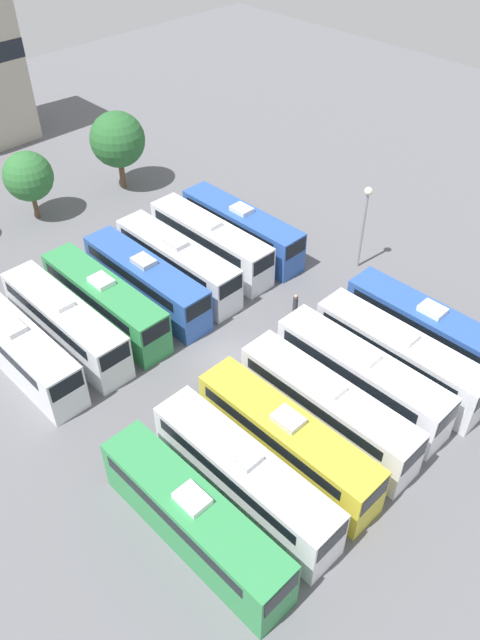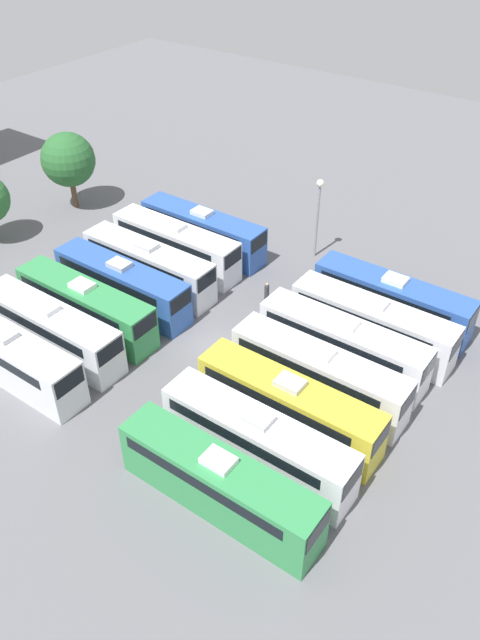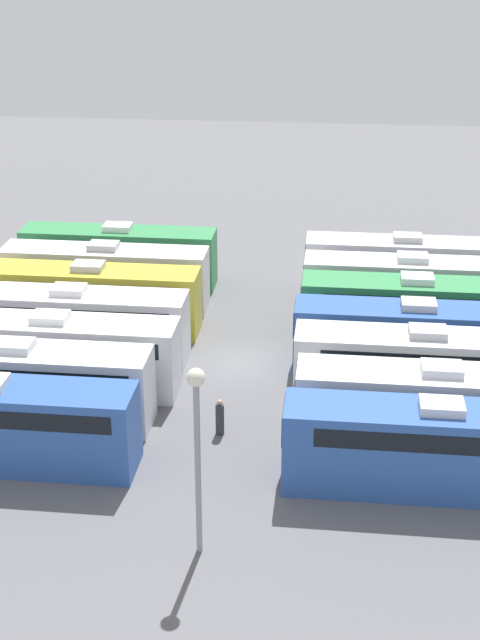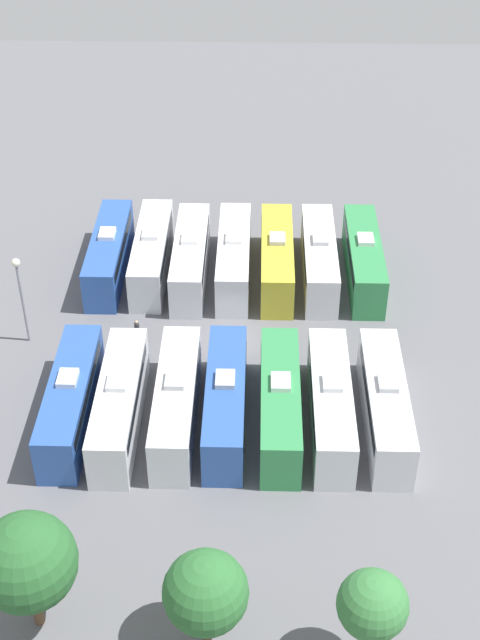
% 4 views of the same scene
% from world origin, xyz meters
% --- Properties ---
extents(ground_plane, '(122.58, 122.58, 0.00)m').
position_xyz_m(ground_plane, '(0.00, 0.00, 0.00)').
color(ground_plane, slate).
extents(bus_0, '(2.46, 11.42, 3.70)m').
position_xyz_m(bus_0, '(-10.02, -8.34, 1.84)').
color(bus_0, '#338C4C').
rests_on(bus_0, ground_plane).
extents(bus_1, '(2.46, 11.42, 3.70)m').
position_xyz_m(bus_1, '(-6.58, -8.31, 1.84)').
color(bus_1, white).
rests_on(bus_1, ground_plane).
extents(bus_2, '(2.46, 11.42, 3.70)m').
position_xyz_m(bus_2, '(-3.30, -8.27, 1.84)').
color(bus_2, gold).
rests_on(bus_2, ground_plane).
extents(bus_3, '(2.46, 11.42, 3.70)m').
position_xyz_m(bus_3, '(0.04, -8.32, 1.84)').
color(bus_3, silver).
rests_on(bus_3, ground_plane).
extents(bus_4, '(2.46, 11.42, 3.70)m').
position_xyz_m(bus_4, '(3.41, -8.18, 1.84)').
color(bus_4, white).
rests_on(bus_4, ground_plane).
extents(bus_5, '(2.46, 11.42, 3.70)m').
position_xyz_m(bus_5, '(6.48, -8.77, 1.84)').
color(bus_5, silver).
rests_on(bus_5, ground_plane).
extents(bus_7, '(2.46, 11.42, 3.70)m').
position_xyz_m(bus_7, '(-9.90, 8.38, 1.84)').
color(bus_7, silver).
rests_on(bus_7, ground_plane).
extents(bus_8, '(2.46, 11.42, 3.70)m').
position_xyz_m(bus_8, '(-6.51, 8.43, 1.84)').
color(bus_8, silver).
rests_on(bus_8, ground_plane).
extents(bus_9, '(2.46, 11.42, 3.70)m').
position_xyz_m(bus_9, '(-3.35, 8.45, 1.84)').
color(bus_9, '#338C4C').
rests_on(bus_9, ground_plane).
extents(bus_10, '(2.46, 11.42, 3.70)m').
position_xyz_m(bus_10, '(0.07, 8.28, 1.84)').
color(bus_10, '#2D56A8').
rests_on(bus_10, ground_plane).
extents(bus_11, '(2.46, 11.42, 3.70)m').
position_xyz_m(bus_11, '(3.15, 8.45, 1.84)').
color(bus_11, silver).
rests_on(bus_11, ground_plane).
extents(bus_12, '(2.46, 11.42, 3.70)m').
position_xyz_m(bus_12, '(6.69, 8.71, 1.84)').
color(bus_12, silver).
rests_on(bus_12, ground_plane).
extents(bus_13, '(2.46, 11.42, 3.70)m').
position_xyz_m(bus_13, '(9.77, 8.41, 1.84)').
color(bus_13, '#2D56A8').
rests_on(bus_13, ground_plane).
extents(worker_person, '(0.36, 0.36, 1.60)m').
position_xyz_m(worker_person, '(6.67, -0.16, 0.74)').
color(worker_person, '#333338').
rests_on(worker_person, ground_plane).
extents(light_pole, '(0.60, 0.60, 6.87)m').
position_xyz_m(light_pole, '(14.39, 0.17, 4.74)').
color(light_pole, gray).
rests_on(light_pole, ground_plane).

